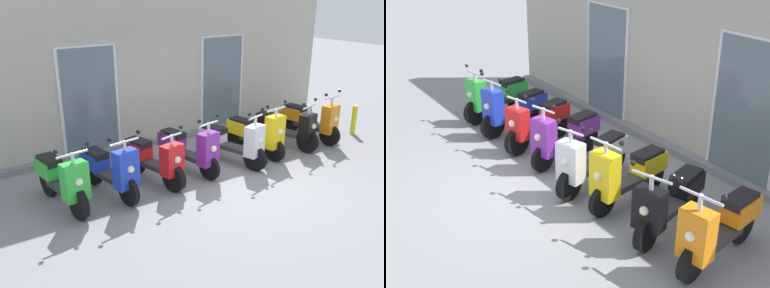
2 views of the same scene
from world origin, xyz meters
The scene contains 11 objects.
ground_plane centered at (0.00, 0.00, 0.00)m, with size 40.00×40.00×0.00m, color gray.
storefront_facade centered at (0.00, 2.89, 1.74)m, with size 9.74×0.50×3.59m.
scooter_green centered at (-2.92, 0.86, 0.48)m, with size 0.60×1.56×1.19m.
scooter_blue centered at (-2.11, 0.83, 0.49)m, with size 0.66×1.58×1.23m.
scooter_red centered at (-1.27, 0.86, 0.46)m, with size 0.68×1.53×1.14m.
scooter_purple centered at (-0.47, 0.91, 0.49)m, with size 0.68×1.54×1.21m.
scooter_white centered at (0.48, 0.78, 0.45)m, with size 0.74×1.59×1.21m.
scooter_yellow centered at (1.20, 0.86, 0.49)m, with size 0.63×1.54×1.23m.
scooter_black centered at (2.05, 0.87, 0.45)m, with size 0.79×1.57×1.15m.
scooter_orange centered at (2.87, 0.88, 0.49)m, with size 0.64×1.57×1.24m.
traffic_cone centered at (-4.14, 0.97, 0.26)m, with size 0.32×0.32×0.52m, color orange.
Camera 2 is at (6.03, -3.37, 3.87)m, focal length 47.37 mm.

